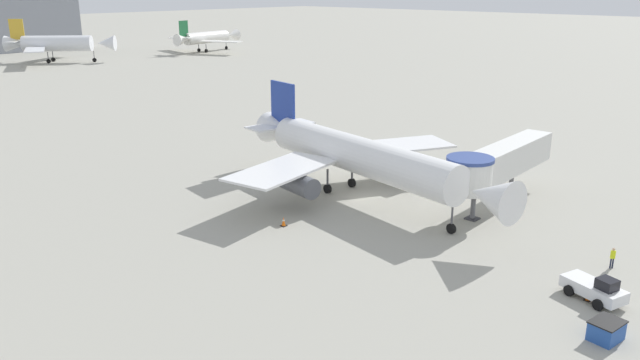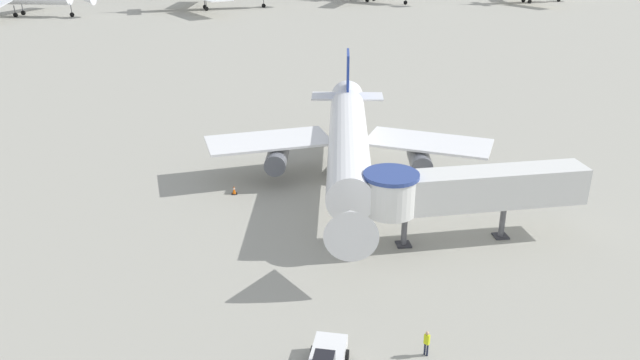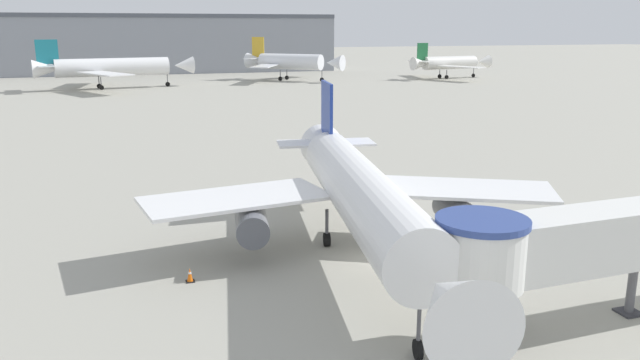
{
  "view_description": "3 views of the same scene",
  "coord_description": "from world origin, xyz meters",
  "px_view_note": "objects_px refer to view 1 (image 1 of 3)",
  "views": [
    {
      "loc": [
        -45.44,
        -36.96,
        20.19
      ],
      "look_at": [
        -6.18,
        -0.29,
        3.28
      ],
      "focal_mm": 35.0,
      "sensor_mm": 36.0,
      "label": 1
    },
    {
      "loc": [
        -9.45,
        -51.79,
        23.16
      ],
      "look_at": [
        -3.38,
        -4.94,
        3.06
      ],
      "focal_mm": 35.0,
      "sensor_mm": 36.0,
      "label": 2
    },
    {
      "loc": [
        -13.59,
        -33.66,
        14.05
      ],
      "look_at": [
        -3.02,
        -0.72,
        5.55
      ],
      "focal_mm": 35.0,
      "sensor_mm": 36.0,
      "label": 3
    }
  ],
  "objects_px": {
    "ground_crew_marshaller": "(613,257)",
    "traffic_cone_apron_front": "(588,296)",
    "traffic_cone_starboard_wing": "(425,175)",
    "jet_bridge": "(496,163)",
    "pushback_tug_white": "(595,289)",
    "background_jet_gold_tail": "(55,43)",
    "traffic_cone_port_wing": "(283,222)",
    "service_container_blue": "(606,330)",
    "main_airplane": "(355,155)",
    "background_jet_green_tail": "(205,38)"
  },
  "relations": [
    {
      "from": "ground_crew_marshaller",
      "to": "traffic_cone_apron_front",
      "type": "bearing_deg",
      "value": 52.77
    },
    {
      "from": "traffic_cone_starboard_wing",
      "to": "ground_crew_marshaller",
      "type": "distance_m",
      "value": 25.01
    },
    {
      "from": "jet_bridge",
      "to": "pushback_tug_white",
      "type": "xyz_separation_m",
      "value": [
        -11.92,
        -13.81,
        -3.5
      ]
    },
    {
      "from": "traffic_cone_starboard_wing",
      "to": "background_jet_gold_tail",
      "type": "height_order",
      "value": "background_jet_gold_tail"
    },
    {
      "from": "traffic_cone_starboard_wing",
      "to": "traffic_cone_apron_front",
      "type": "xyz_separation_m",
      "value": [
        -15.96,
        -23.64,
        0.01
      ]
    },
    {
      "from": "traffic_cone_starboard_wing",
      "to": "traffic_cone_port_wing",
      "type": "relative_size",
      "value": 0.79
    },
    {
      "from": "jet_bridge",
      "to": "service_container_blue",
      "type": "xyz_separation_m",
      "value": [
        -16.41,
        -16.15,
        -3.71
      ]
    },
    {
      "from": "main_airplane",
      "to": "traffic_cone_port_wing",
      "type": "bearing_deg",
      "value": -166.9
    },
    {
      "from": "background_jet_green_tail",
      "to": "traffic_cone_apron_front",
      "type": "bearing_deg",
      "value": 143.45
    },
    {
      "from": "main_airplane",
      "to": "jet_bridge",
      "type": "height_order",
      "value": "main_airplane"
    },
    {
      "from": "pushback_tug_white",
      "to": "service_container_blue",
      "type": "bearing_deg",
      "value": -135.19
    },
    {
      "from": "service_container_blue",
      "to": "main_airplane",
      "type": "bearing_deg",
      "value": 70.16
    },
    {
      "from": "main_airplane",
      "to": "service_container_blue",
      "type": "relative_size",
      "value": 15.34
    },
    {
      "from": "service_container_blue",
      "to": "traffic_cone_apron_front",
      "type": "relative_size",
      "value": 3.25
    },
    {
      "from": "main_airplane",
      "to": "service_container_blue",
      "type": "xyz_separation_m",
      "value": [
        -10.06,
        -27.89,
        -3.56
      ]
    },
    {
      "from": "main_airplane",
      "to": "traffic_cone_apron_front",
      "type": "xyz_separation_m",
      "value": [
        -5.93,
        -25.28,
        -3.85
      ]
    },
    {
      "from": "traffic_cone_starboard_wing",
      "to": "traffic_cone_apron_front",
      "type": "relative_size",
      "value": 0.96
    },
    {
      "from": "main_airplane",
      "to": "jet_bridge",
      "type": "relative_size",
      "value": 1.96
    },
    {
      "from": "pushback_tug_white",
      "to": "ground_crew_marshaller",
      "type": "distance_m",
      "value": 5.94
    },
    {
      "from": "traffic_cone_apron_front",
      "to": "ground_crew_marshaller",
      "type": "xyz_separation_m",
      "value": [
        6.23,
        0.61,
        0.62
      ]
    },
    {
      "from": "jet_bridge",
      "to": "traffic_cone_starboard_wing",
      "type": "height_order",
      "value": "jet_bridge"
    },
    {
      "from": "background_jet_green_tail",
      "to": "main_airplane",
      "type": "bearing_deg",
      "value": 140.72
    },
    {
      "from": "traffic_cone_port_wing",
      "to": "traffic_cone_apron_front",
      "type": "bearing_deg",
      "value": -79.49
    },
    {
      "from": "main_airplane",
      "to": "traffic_cone_apron_front",
      "type": "relative_size",
      "value": 49.82
    },
    {
      "from": "service_container_blue",
      "to": "traffic_cone_starboard_wing",
      "type": "bearing_deg",
      "value": 52.58
    },
    {
      "from": "main_airplane",
      "to": "jet_bridge",
      "type": "xyz_separation_m",
      "value": [
        6.35,
        -11.73,
        0.15
      ]
    },
    {
      "from": "traffic_cone_starboard_wing",
      "to": "background_jet_green_tail",
      "type": "relative_size",
      "value": 0.02
    },
    {
      "from": "jet_bridge",
      "to": "background_jet_gold_tail",
      "type": "xyz_separation_m",
      "value": [
        24.22,
        142.15,
        0.67
      ]
    },
    {
      "from": "pushback_tug_white",
      "to": "background_jet_green_tail",
      "type": "xyz_separation_m",
      "value": [
        80.2,
        148.61,
        3.52
      ]
    },
    {
      "from": "traffic_cone_port_wing",
      "to": "background_jet_gold_tail",
      "type": "distance_m",
      "value": 137.48
    },
    {
      "from": "main_airplane",
      "to": "traffic_cone_starboard_wing",
      "type": "xyz_separation_m",
      "value": [
        10.03,
        -1.64,
        -3.87
      ]
    },
    {
      "from": "pushback_tug_white",
      "to": "background_jet_green_tail",
      "type": "distance_m",
      "value": 168.91
    },
    {
      "from": "jet_bridge",
      "to": "ground_crew_marshaller",
      "type": "height_order",
      "value": "jet_bridge"
    },
    {
      "from": "traffic_cone_port_wing",
      "to": "ground_crew_marshaller",
      "type": "height_order",
      "value": "ground_crew_marshaller"
    },
    {
      "from": "jet_bridge",
      "to": "pushback_tug_white",
      "type": "height_order",
      "value": "jet_bridge"
    },
    {
      "from": "pushback_tug_white",
      "to": "ground_crew_marshaller",
      "type": "bearing_deg",
      "value": 25.81
    },
    {
      "from": "service_container_blue",
      "to": "background_jet_gold_tail",
      "type": "bearing_deg",
      "value": 75.61
    },
    {
      "from": "jet_bridge",
      "to": "traffic_cone_starboard_wing",
      "type": "bearing_deg",
      "value": 67.57
    },
    {
      "from": "traffic_cone_starboard_wing",
      "to": "background_jet_green_tail",
      "type": "height_order",
      "value": "background_jet_green_tail"
    },
    {
      "from": "background_jet_gold_tail",
      "to": "traffic_cone_port_wing",
      "type": "bearing_deg",
      "value": -154.12
    },
    {
      "from": "service_container_blue",
      "to": "background_jet_gold_tail",
      "type": "height_order",
      "value": "background_jet_gold_tail"
    },
    {
      "from": "traffic_cone_port_wing",
      "to": "ground_crew_marshaller",
      "type": "distance_m",
      "value": 26.28
    },
    {
      "from": "main_airplane",
      "to": "traffic_cone_starboard_wing",
      "type": "bearing_deg",
      "value": -0.04
    },
    {
      "from": "main_airplane",
      "to": "background_jet_green_tail",
      "type": "height_order",
      "value": "main_airplane"
    },
    {
      "from": "main_airplane",
      "to": "pushback_tug_white",
      "type": "height_order",
      "value": "main_airplane"
    },
    {
      "from": "ground_crew_marshaller",
      "to": "background_jet_gold_tail",
      "type": "xyz_separation_m",
      "value": [
        30.27,
        155.09,
        4.06
      ]
    },
    {
      "from": "traffic_cone_starboard_wing",
      "to": "traffic_cone_apron_front",
      "type": "bearing_deg",
      "value": -124.02
    },
    {
      "from": "jet_bridge",
      "to": "traffic_cone_apron_front",
      "type": "xyz_separation_m",
      "value": [
        -12.28,
        -13.54,
        -4.01
      ]
    },
    {
      "from": "service_container_blue",
      "to": "ground_crew_marshaller",
      "type": "xyz_separation_m",
      "value": [
        10.36,
        3.22,
        0.32
      ]
    },
    {
      "from": "jet_bridge",
      "to": "traffic_cone_starboard_wing",
      "type": "relative_size",
      "value": 26.48
    }
  ]
}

